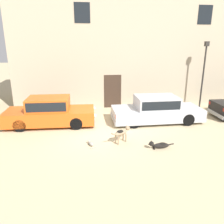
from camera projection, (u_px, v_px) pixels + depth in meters
The scene contains 8 objects.
ground_plane at pixel (97, 132), 10.54m from camera, with size 80.00×80.00×0.00m, color tan.
parked_sedan_nearest at pixel (50, 112), 11.24m from camera, with size 4.58×1.82×1.45m.
parked_sedan_second at pixel (157, 109), 11.77m from camera, with size 4.79×1.82×1.37m.
apartment_block at pixel (144, 40), 16.14m from camera, with size 17.47×5.27×8.36m.
stray_dog_spotted at pixel (122, 132), 9.34m from camera, with size 0.94×0.68×0.68m.
stray_dog_tan at pixel (159, 145), 8.88m from camera, with size 1.07×0.21×0.35m.
stray_cat at pixel (91, 143), 9.16m from camera, with size 0.32×0.58×0.17m.
street_lamp at pixel (204, 67), 13.57m from camera, with size 0.22×0.22×4.10m.
Camera 1 is at (-0.60, -9.78, 4.04)m, focal length 35.89 mm.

